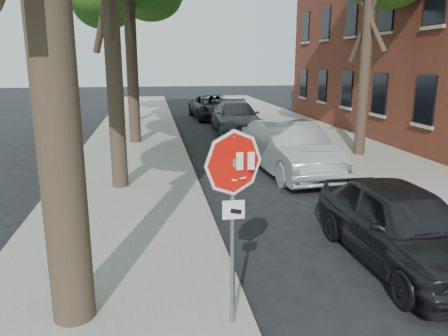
# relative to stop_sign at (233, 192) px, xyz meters

# --- Properties ---
(ground) EXTENTS (120.00, 120.00, 0.00)m
(ground) POSITION_rel_stop_sign_xyz_m (0.70, 0.03, -1.95)
(ground) COLOR black
(ground) RESTS_ON ground
(sidewalk_left) EXTENTS (4.00, 55.00, 0.12)m
(sidewalk_left) POSITION_rel_stop_sign_xyz_m (-1.80, 12.03, -1.89)
(sidewalk_left) COLOR gray
(sidewalk_left) RESTS_ON ground
(sidewalk_right) EXTENTS (4.00, 55.00, 0.12)m
(sidewalk_right) POSITION_rel_stop_sign_xyz_m (6.70, 12.03, -1.89)
(sidewalk_right) COLOR gray
(sidewalk_right) RESTS_ON ground
(curb_left) EXTENTS (0.12, 55.00, 0.13)m
(curb_left) POSITION_rel_stop_sign_xyz_m (0.25, 12.03, -1.88)
(curb_left) COLOR #9E9384
(curb_left) RESTS_ON ground
(curb_right) EXTENTS (0.12, 55.00, 0.13)m
(curb_right) POSITION_rel_stop_sign_xyz_m (4.65, 12.03, -1.88)
(curb_right) COLOR #9E9384
(curb_right) RESTS_ON ground
(stop_sign) EXTENTS (0.76, 0.34, 2.61)m
(stop_sign) POSITION_rel_stop_sign_xyz_m (0.00, 0.00, 0.00)
(stop_sign) COLOR gray
(stop_sign) RESTS_ON sidewalk_left
(car_a) EXTENTS (1.75, 4.27, 1.45)m
(car_a) POSITION_rel_stop_sign_xyz_m (3.30, 1.53, -1.22)
(car_a) COLOR black
(car_a) RESTS_ON ground
(car_b) EXTENTS (2.14, 5.13, 1.65)m
(car_b) POSITION_rel_stop_sign_xyz_m (3.30, 7.96, -1.12)
(car_b) COLOR #ADB1B6
(car_b) RESTS_ON ground
(car_c) EXTENTS (2.33, 5.39, 1.55)m
(car_c) POSITION_rel_stop_sign_xyz_m (3.21, 16.51, -1.18)
(car_c) COLOR #4C4C51
(car_c) RESTS_ON ground
(car_d) EXTENTS (2.83, 5.51, 1.49)m
(car_d) POSITION_rel_stop_sign_xyz_m (2.86, 22.14, -1.21)
(car_d) COLOR black
(car_d) RESTS_ON ground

